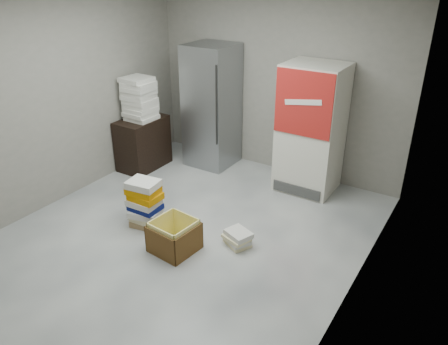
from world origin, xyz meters
name	(u,v)px	position (x,y,z in m)	size (l,w,h in m)	color
ground	(176,242)	(0.00, 0.00, 0.00)	(5.00, 5.00, 0.00)	silver
room_shell	(167,93)	(0.00, 0.00, 1.80)	(4.04, 5.04, 2.82)	gray
steel_fridge	(212,106)	(-0.90, 2.13, 0.95)	(0.70, 0.72, 1.90)	#929599
coke_cooler	(311,129)	(0.75, 2.12, 0.90)	(0.80, 0.73, 1.80)	silver
wood_shelf	(143,143)	(-1.73, 1.40, 0.40)	(0.50, 0.80, 0.80)	black
supply_box_stack	(139,99)	(-1.72, 1.40, 1.12)	(0.45, 0.44, 0.65)	white
phonebook_stack_main	(145,203)	(-0.53, 0.09, 0.31)	(0.43, 0.38, 0.63)	#9D7E55
phonebook_stack_side	(238,238)	(0.65, 0.33, 0.10)	(0.38, 0.35, 0.19)	beige
cardboard_box	(174,238)	(0.09, -0.13, 0.16)	(0.51, 0.51, 0.38)	yellow
bucket_lid	(174,245)	(0.05, -0.10, 0.04)	(0.26, 0.26, 0.07)	gold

